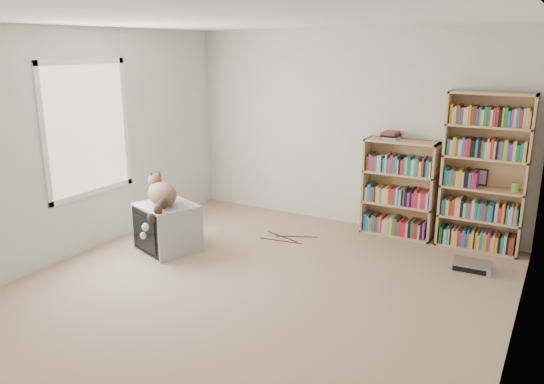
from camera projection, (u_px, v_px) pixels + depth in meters
The scene contains 16 objects.
floor at pixel (250, 295), 5.05m from camera, with size 4.50×5.00×0.01m, color tan.
wall_back at pixel (351, 130), 6.81m from camera, with size 4.50×0.02×2.50m, color silver.
wall_left at pixel (74, 145), 5.78m from camera, with size 0.02×5.00×2.50m, color silver.
wall_right at pixel (526, 203), 3.65m from camera, with size 0.02×5.00×2.50m, color silver.
ceiling at pixel (247, 20), 4.38m from camera, with size 4.50×5.00×0.02m, color white.
window at pixel (88, 129), 5.90m from camera, with size 0.02×1.22×1.52m, color white.
crt_tv at pixel (168, 227), 6.11m from camera, with size 0.79×0.75×0.55m.
cat at pixel (160, 198), 5.94m from camera, with size 0.59×0.74×0.56m.
bookcase_tall at pixel (484, 177), 6.01m from camera, with size 0.91×0.30×1.81m.
bookcase_short at pixel (399, 192), 6.55m from camera, with size 0.87×0.30×1.20m.
book_stack at pixel (392, 135), 6.43m from camera, with size 0.22×0.29×0.09m, color red.
green_mug at pixel (516, 187), 5.85m from camera, with size 0.09×0.09×0.10m, color #6DA02D.
framed_print at pixel (481, 177), 6.10m from camera, with size 0.14×0.01×0.19m, color black.
dvd_player at pixel (472, 266), 5.60m from camera, with size 0.39×0.28×0.09m, color #A4A5A9.
wall_outlet at pixel (137, 206), 6.76m from camera, with size 0.01×0.08×0.13m, color silver.
floor_cables at pixel (309, 238), 6.55m from camera, with size 1.20×0.70×0.01m, color black, non-canonical shape.
Camera 1 is at (2.45, -3.91, 2.29)m, focal length 35.00 mm.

